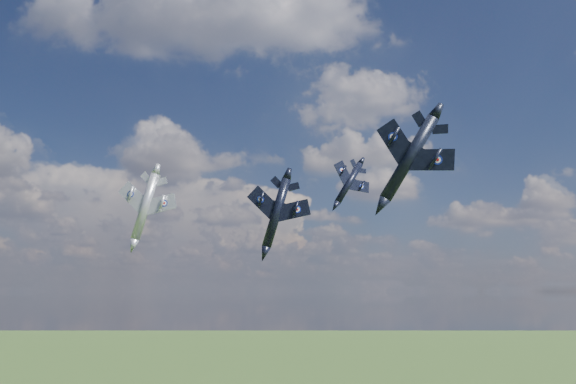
{
  "coord_description": "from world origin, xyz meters",
  "views": [
    {
      "loc": [
        10.63,
        -68.58,
        68.34
      ],
      "look_at": [
        10.9,
        18.22,
        83.79
      ],
      "focal_mm": 35.0,
      "sensor_mm": 36.0,
      "label": 1
    }
  ],
  "objects_px": {
    "jet_lead_navy": "(277,213)",
    "jet_left_silver": "(145,207)",
    "jet_high_navy": "(349,183)",
    "jet_right_navy": "(409,158)"
  },
  "relations": [
    {
      "from": "jet_lead_navy",
      "to": "jet_left_silver",
      "type": "relative_size",
      "value": 1.0
    },
    {
      "from": "jet_high_navy",
      "to": "jet_left_silver",
      "type": "distance_m",
      "value": 36.25
    },
    {
      "from": "jet_lead_navy",
      "to": "jet_right_navy",
      "type": "distance_m",
      "value": 28.94
    },
    {
      "from": "jet_high_navy",
      "to": "jet_left_silver",
      "type": "relative_size",
      "value": 0.8
    },
    {
      "from": "jet_right_navy",
      "to": "jet_left_silver",
      "type": "xyz_separation_m",
      "value": [
        -38.28,
        27.15,
        -1.78
      ]
    },
    {
      "from": "jet_lead_navy",
      "to": "jet_high_navy",
      "type": "bearing_deg",
      "value": 50.63
    },
    {
      "from": "jet_right_navy",
      "to": "jet_high_navy",
      "type": "distance_m",
      "value": 35.35
    },
    {
      "from": "jet_lead_navy",
      "to": "jet_high_navy",
      "type": "relative_size",
      "value": 1.26
    },
    {
      "from": "jet_lead_navy",
      "to": "jet_right_navy",
      "type": "relative_size",
      "value": 1.01
    },
    {
      "from": "jet_right_navy",
      "to": "jet_high_navy",
      "type": "height_order",
      "value": "jet_high_navy"
    }
  ]
}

